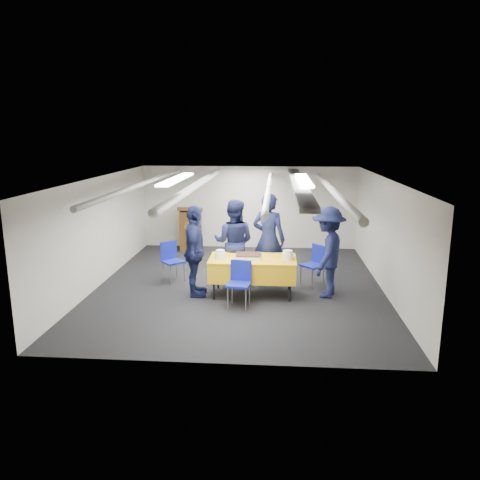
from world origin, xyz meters
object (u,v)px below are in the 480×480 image
at_px(podium, 191,228).
at_px(sailor_d, 328,252).
at_px(chair_right, 315,261).
at_px(sailor_b, 234,242).
at_px(sailor_a, 269,239).
at_px(sailor_c, 195,251).
at_px(chair_left, 171,257).
at_px(chair_near, 240,279).
at_px(sheet_cake, 248,256).
at_px(serving_table, 253,268).

relative_size(podium, sailor_d, 0.69).
height_order(chair_right, sailor_b, sailor_b).
height_order(sailor_a, sailor_d, sailor_a).
bearing_deg(sailor_c, sailor_d, -91.54).
xyz_separation_m(chair_left, sailor_d, (3.32, -0.76, 0.37)).
xyz_separation_m(chair_right, sailor_a, (-1.01, 0.01, 0.46)).
bearing_deg(sailor_b, chair_near, 108.74).
distance_m(sheet_cake, sailor_a, 0.86).
bearing_deg(serving_table, chair_near, -108.33).
height_order(chair_left, sailor_a, sailor_a).
relative_size(sheet_cake, sailor_b, 0.28).
xyz_separation_m(chair_near, chair_left, (-1.63, 1.44, 0.00)).
height_order(sheet_cake, podium, podium).
distance_m(chair_left, sailor_a, 2.19).
bearing_deg(serving_table, sailor_a, 68.08).
distance_m(chair_near, sailor_d, 1.86).
xyz_separation_m(serving_table, chair_left, (-1.84, 0.81, -0.03)).
height_order(chair_near, sailor_c, sailor_c).
distance_m(podium, chair_left, 2.80).
bearing_deg(sailor_d, chair_right, -147.55).
height_order(sheet_cake, sailor_d, sailor_d).
height_order(chair_near, chair_left, same).
bearing_deg(chair_left, sailor_d, -12.96).
height_order(chair_left, sailor_c, sailor_c).
bearing_deg(sailor_a, chair_right, -161.57).
xyz_separation_m(chair_left, sailor_b, (1.40, -0.11, 0.39)).
relative_size(podium, sailor_c, 0.69).
xyz_separation_m(chair_near, chair_right, (1.52, 1.37, 0.00)).
relative_size(chair_near, sailor_a, 0.44).
height_order(chair_near, chair_right, same).
relative_size(chair_near, sailor_c, 0.48).
bearing_deg(chair_right, sailor_d, -76.16).
relative_size(chair_left, sailor_a, 0.44).
bearing_deg(chair_right, sailor_a, 179.65).
bearing_deg(sailor_b, serving_table, 130.84).
bearing_deg(chair_left, sheet_cake, -24.97).
distance_m(serving_table, sailor_a, 0.91).
xyz_separation_m(chair_right, sailor_b, (-1.75, -0.04, 0.39)).
height_order(sheet_cake, chair_left, chair_left).
relative_size(sheet_cake, chair_near, 0.59).
bearing_deg(sailor_c, serving_table, -89.20).
bearing_deg(sailor_a, chair_left, 16.99).
bearing_deg(sailor_c, sailor_a, -64.23).
bearing_deg(sheet_cake, sailor_a, 62.89).
height_order(serving_table, chair_left, chair_left).
xyz_separation_m(serving_table, sailor_d, (1.48, 0.05, 0.35)).
bearing_deg(sailor_d, sailor_a, -102.00).
xyz_separation_m(sailor_a, sailor_d, (1.18, -0.70, -0.08)).
xyz_separation_m(chair_left, sailor_a, (2.14, -0.07, 0.46)).
bearing_deg(sailor_d, podium, -117.81).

